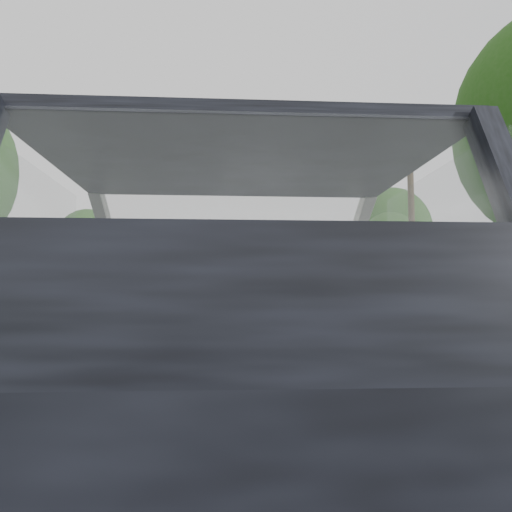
{
  "coord_description": "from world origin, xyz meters",
  "views": [
    {
      "loc": [
        -0.06,
        -2.59,
        0.8
      ],
      "look_at": [
        0.14,
        0.58,
        1.09
      ],
      "focal_mm": 35.0,
      "sensor_mm": 36.0,
      "label": 1
    }
  ],
  "objects": [
    {
      "name": "cat",
      "position": [
        0.23,
        0.58,
        1.09
      ],
      "size": [
        0.62,
        0.26,
        0.27
      ],
      "primitive_type": "ellipsoid",
      "rotation": [
        0.0,
        0.0,
        0.12
      ],
      "color": "gray",
      "rests_on": "dashboard"
    },
    {
      "name": "tree_2",
      "position": [
        10.24,
        27.57,
        3.06
      ],
      "size": [
        5.31,
        5.31,
        6.12
      ],
      "primitive_type": null,
      "rotation": [
        0.0,
        0.0,
        0.41
      ],
      "color": "#1C4611",
      "rests_on": "ground"
    },
    {
      "name": "tree_6",
      "position": [
        -8.8,
        29.78,
        3.24
      ],
      "size": [
        5.34,
        5.34,
        6.48
      ],
      "primitive_type": null,
      "rotation": [
        0.0,
        0.0,
        0.3
      ],
      "color": "#1C4611",
      "rests_on": "ground"
    },
    {
      "name": "ground",
      "position": [
        0.0,
        0.0,
        0.0
      ],
      "size": [
        140.0,
        140.0,
        0.0
      ],
      "primitive_type": "plane",
      "color": "#38383C",
      "rests_on": "ground"
    },
    {
      "name": "driver_seat",
      "position": [
        -0.4,
        -0.29,
        0.88
      ],
      "size": [
        0.5,
        0.72,
        0.42
      ],
      "primitive_type": "cube",
      "color": "black",
      "rests_on": "subject_car"
    },
    {
      "name": "guardrail",
      "position": [
        4.3,
        10.0,
        0.58
      ],
      "size": [
        0.05,
        90.0,
        0.32
      ],
      "primitive_type": "cube",
      "color": "#A6A8AA",
      "rests_on": "ground"
    },
    {
      "name": "highway_sign",
      "position": [
        5.87,
        19.85,
        1.26
      ],
      "size": [
        0.26,
        1.01,
        2.52
      ],
      "primitive_type": "cube",
      "rotation": [
        0.0,
        0.0,
        -0.16
      ],
      "color": "#125524",
      "rests_on": "ground"
    },
    {
      "name": "other_car",
      "position": [
        0.89,
        25.56,
        0.75
      ],
      "size": [
        2.13,
        4.68,
        1.5
      ],
      "primitive_type": "imported",
      "rotation": [
        0.0,
        0.0,
        0.07
      ],
      "color": "silver",
      "rests_on": "ground"
    },
    {
      "name": "passenger_seat",
      "position": [
        0.4,
        -0.29,
        0.88
      ],
      "size": [
        0.5,
        0.72,
        0.42
      ],
      "primitive_type": "cube",
      "color": "black",
      "rests_on": "subject_car"
    },
    {
      "name": "tree_3",
      "position": [
        12.58,
        33.92,
        4.52
      ],
      "size": [
        6.4,
        6.4,
        9.05
      ],
      "primitive_type": null,
      "rotation": [
        0.0,
        0.0,
        -0.08
      ],
      "color": "#1C4611",
      "rests_on": "ground"
    },
    {
      "name": "steering_wheel",
      "position": [
        -0.4,
        0.33,
        0.92
      ],
      "size": [
        0.36,
        0.36,
        0.04
      ],
      "primitive_type": "torus",
      "color": "black",
      "rests_on": "dashboard"
    },
    {
      "name": "subject_car",
      "position": [
        0.0,
        0.0,
        0.72
      ],
      "size": [
        1.8,
        4.0,
        1.45
      ],
      "primitive_type": "cube",
      "color": "#1F222C",
      "rests_on": "ground"
    },
    {
      "name": "dashboard",
      "position": [
        0.0,
        0.62,
        0.85
      ],
      "size": [
        1.58,
        0.45,
        0.3
      ],
      "primitive_type": "cube",
      "color": "black",
      "rests_on": "subject_car"
    },
    {
      "name": "utility_pole",
      "position": [
        8.26,
        18.84,
        4.26
      ],
      "size": [
        0.36,
        0.36,
        8.53
      ],
      "primitive_type": "cylinder",
      "rotation": [
        0.0,
        0.0,
        -0.39
      ],
      "color": "brown",
      "rests_on": "ground"
    }
  ]
}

